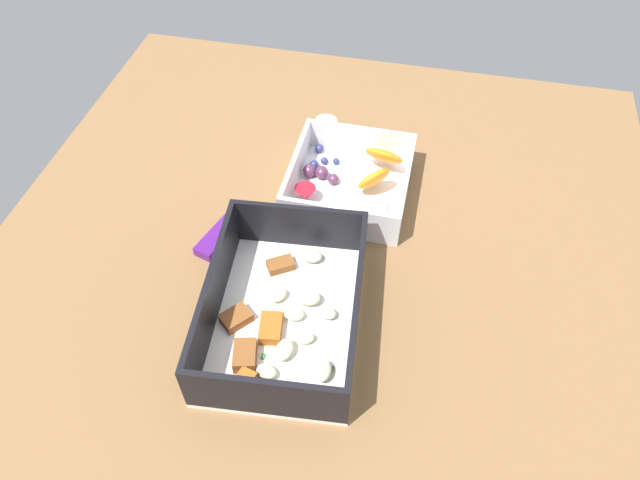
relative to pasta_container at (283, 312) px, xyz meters
The scene contains 5 objects.
table_surface 12.87cm from the pasta_container, ahead, with size 80.00×80.00×2.00cm, color brown.
pasta_container is the anchor object (origin of this frame).
fruit_bowl 21.62cm from the pasta_container, ahead, with size 15.68×14.92×5.43cm.
candy_bar 14.61cm from the pasta_container, 47.27° to the left, with size 7.00×2.40×1.20cm, color #51197A.
paper_cup_liner 33.15cm from the pasta_container, ahead, with size 3.21×3.21×1.69cm, color white.
Camera 1 is at (-45.49, -9.25, 56.19)cm, focal length 33.14 mm.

